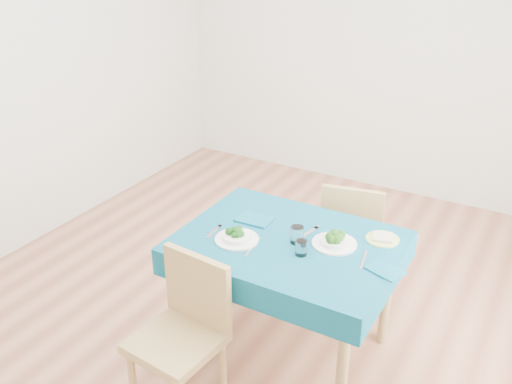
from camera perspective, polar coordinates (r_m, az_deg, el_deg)
The scene contains 16 objects.
room_shell at distance 3.32m, azimuth 0.00°, elevation 7.77°, with size 4.02×4.52×2.73m.
table at distance 3.39m, azimuth 3.09°, elevation -10.36°, with size 1.19×0.90×0.76m, color #08455B.
chair_near at distance 2.96m, azimuth -8.13°, elevation -13.35°, with size 0.41×0.45×1.03m, color #987A47.
chair_far at distance 3.91m, azimuth 9.81°, elevation -3.33°, with size 0.40×0.43×0.99m, color #987A47.
bowl_near at distance 3.15m, azimuth -1.94°, elevation -4.26°, with size 0.25×0.25×0.07m, color white, non-canonical shape.
bowl_far at distance 3.14m, azimuth 7.88°, elevation -4.65°, with size 0.25×0.25×0.08m, color white, non-canonical shape.
fork_near at distance 3.26m, azimuth -4.24°, elevation -3.96°, with size 0.02×0.17×0.00m, color silver.
knife_near at distance 3.11m, azimuth -0.32°, elevation -5.49°, with size 0.02×0.21×0.00m, color silver.
fork_far at distance 3.25m, azimuth 5.25°, elevation -4.10°, with size 0.02×0.18×0.00m, color silver.
knife_far at distance 3.05m, azimuth 10.71°, elevation -6.68°, with size 0.01×0.19×0.00m, color silver.
napkin_near at distance 3.37m, azimuth -0.17°, elevation -2.76°, with size 0.20×0.14×0.01m, color #0C4E65.
napkin_far at distance 2.98m, azimuth 12.81°, elevation -7.66°, with size 0.18×0.12×0.01m, color #0C4E65.
tumbler_center at distance 3.13m, azimuth 4.12°, elevation -4.29°, with size 0.08×0.08×0.10m, color white.
tumbler_side at distance 3.03m, azimuth 4.55°, elevation -5.59°, with size 0.06×0.06×0.08m, color white.
side_plate at distance 3.25m, azimuth 12.54°, elevation -4.62°, with size 0.19×0.19×0.01m, color #AFD769.
bread_slice at distance 3.24m, azimuth 12.56°, elevation -4.43°, with size 0.10×0.10×0.02m, color beige.
Camera 1 is at (1.57, -2.74, 2.37)m, focal length 40.00 mm.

